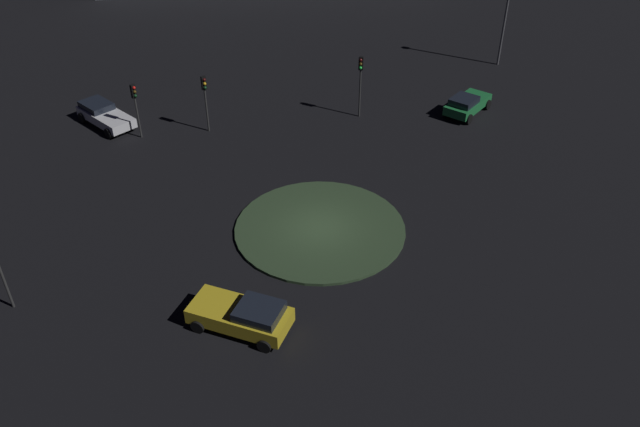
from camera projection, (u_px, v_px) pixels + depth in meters
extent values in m
plane|color=black|center=(320.00, 229.00, 33.81)|extent=(115.40, 115.40, 0.00)
cylinder|color=#2D4228|center=(320.00, 228.00, 33.76)|extent=(8.97, 8.97, 0.15)
cube|color=gold|center=(240.00, 315.00, 27.64)|extent=(4.75, 3.38, 0.71)
cube|color=black|center=(259.00, 311.00, 27.03)|extent=(2.36, 2.23, 0.43)
cylinder|color=black|center=(198.00, 327.00, 27.58)|extent=(0.66, 0.44, 0.62)
cylinder|color=black|center=(218.00, 299.00, 29.01)|extent=(0.66, 0.44, 0.62)
cylinder|color=black|center=(264.00, 346.00, 26.67)|extent=(0.66, 0.44, 0.62)
cylinder|color=black|center=(282.00, 316.00, 28.10)|extent=(0.66, 0.44, 0.62)
cube|color=white|center=(106.00, 117.00, 43.03)|extent=(4.58, 1.83, 0.60)
cube|color=black|center=(96.00, 105.00, 43.32)|extent=(2.16, 1.60, 0.41)
cylinder|color=black|center=(132.00, 124.00, 42.82)|extent=(0.70, 0.22, 0.70)
cylinder|color=black|center=(109.00, 133.00, 41.75)|extent=(0.70, 0.22, 0.70)
cylinder|color=black|center=(106.00, 109.00, 44.66)|extent=(0.70, 0.22, 0.70)
cylinder|color=black|center=(82.00, 118.00, 43.59)|extent=(0.70, 0.22, 0.70)
cube|color=#1E7238|center=(468.00, 104.00, 44.57)|extent=(2.09, 4.09, 0.61)
cube|color=black|center=(464.00, 101.00, 43.83)|extent=(1.69, 1.94, 0.44)
cylinder|color=black|center=(465.00, 98.00, 46.10)|extent=(0.28, 0.72, 0.70)
cylinder|color=black|center=(488.00, 105.00, 45.23)|extent=(0.28, 0.72, 0.70)
cylinder|color=black|center=(446.00, 112.00, 44.27)|extent=(0.28, 0.72, 0.70)
cylinder|color=black|center=(469.00, 119.00, 43.40)|extent=(0.28, 0.72, 0.70)
cylinder|color=#2D2D2D|center=(138.00, 118.00, 41.25)|extent=(0.12, 0.12, 2.81)
cube|color=black|center=(133.00, 91.00, 40.18)|extent=(0.23, 0.31, 0.90)
sphere|color=red|center=(134.00, 88.00, 39.95)|extent=(0.20, 0.20, 0.20)
sphere|color=#4C380F|center=(135.00, 92.00, 40.10)|extent=(0.20, 0.20, 0.20)
sphere|color=#0F3819|center=(135.00, 96.00, 40.26)|extent=(0.20, 0.20, 0.20)
cylinder|color=#2D2D2D|center=(4.00, 281.00, 28.14)|extent=(0.12, 0.12, 3.12)
cylinder|color=#2D2D2D|center=(360.00, 93.00, 43.55)|extent=(0.12, 0.12, 3.42)
cube|color=black|center=(361.00, 63.00, 42.30)|extent=(0.37, 0.34, 0.90)
sphere|color=#3F0C0C|center=(361.00, 60.00, 42.03)|extent=(0.20, 0.20, 0.20)
sphere|color=#4C380F|center=(361.00, 64.00, 42.19)|extent=(0.20, 0.20, 0.20)
sphere|color=#1EE53F|center=(361.00, 68.00, 42.34)|extent=(0.20, 0.20, 0.20)
cylinder|color=#2D2D2D|center=(207.00, 111.00, 41.94)|extent=(0.12, 0.12, 2.96)
cube|color=black|center=(204.00, 83.00, 40.82)|extent=(0.28, 0.34, 0.90)
sphere|color=#3F0C0C|center=(204.00, 80.00, 40.57)|extent=(0.20, 0.20, 0.20)
sphere|color=yellow|center=(205.00, 84.00, 40.73)|extent=(0.20, 0.20, 0.20)
sphere|color=#0F3819|center=(205.00, 88.00, 40.88)|extent=(0.20, 0.20, 0.20)
cylinder|color=#4C4C51|center=(505.00, 19.00, 49.95)|extent=(0.18, 0.18, 7.46)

